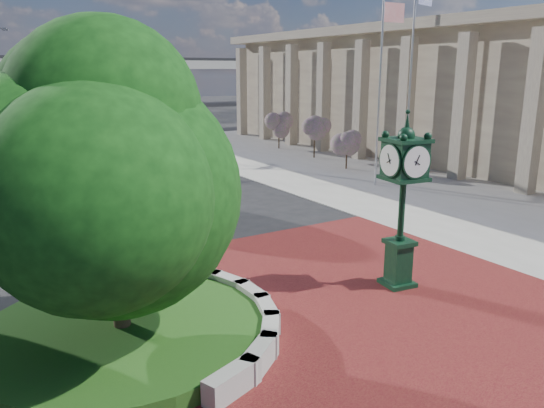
{
  "coord_description": "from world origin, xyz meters",
  "views": [
    {
      "loc": [
        -7.77,
        -10.58,
        5.74
      ],
      "look_at": [
        -0.26,
        1.5,
        2.14
      ],
      "focal_mm": 35.0,
      "sensor_mm": 36.0,
      "label": 1
    }
  ],
  "objects": [
    {
      "name": "shrub_near",
      "position": [
        12.38,
        13.48,
        1.59
      ],
      "size": [
        1.2,
        1.2,
        2.2
      ],
      "color": "#38281C",
      "rests_on": "ground"
    },
    {
      "name": "shrub_far",
      "position": [
        13.51,
        22.68,
        1.59
      ],
      "size": [
        1.2,
        1.2,
        2.2
      ],
      "color": "#38281C",
      "rests_on": "ground"
    },
    {
      "name": "civic_building",
      "position": [
        23.6,
        12.0,
        4.33
      ],
      "size": [
        17.35,
        44.0,
        8.6
      ],
      "color": "gray",
      "rests_on": "ground"
    },
    {
      "name": "flagpole_b",
      "position": [
        15.0,
        11.29,
        5.43
      ],
      "size": [
        1.63,
        0.44,
        10.6
      ],
      "color": "silver",
      "rests_on": "ground"
    },
    {
      "name": "parked_car",
      "position": [
        -0.01,
        34.56,
        0.78
      ],
      "size": [
        3.57,
        4.91,
        1.55
      ],
      "primitive_type": "imported",
      "rotation": [
        0.0,
        0.0,
        0.43
      ],
      "color": "#510C0B",
      "rests_on": "ground"
    },
    {
      "name": "flagpole_a",
      "position": [
        10.73,
        9.19,
        4.7
      ],
      "size": [
        1.44,
        0.16,
        9.18
      ],
      "color": "silver",
      "rests_on": "ground"
    },
    {
      "name": "shrub_mid",
      "position": [
        13.2,
        17.81,
        1.59
      ],
      "size": [
        1.2,
        1.2,
        2.2
      ],
      "color": "#38281C",
      "rests_on": "ground"
    },
    {
      "name": "grass_bed",
      "position": [
        -5.0,
        0.0,
        0.2
      ],
      "size": [
        6.1,
        6.1,
        0.4
      ],
      "primitive_type": "cylinder",
      "color": "#173F12",
      "rests_on": "ground"
    },
    {
      "name": "ground",
      "position": [
        0.0,
        0.0,
        0.0
      ],
      "size": [
        200.0,
        200.0,
        0.0
      ],
      "primitive_type": "plane",
      "color": "black",
      "rests_on": "ground"
    },
    {
      "name": "tree_street",
      "position": [
        -4.0,
        18.0,
        3.24
      ],
      "size": [
        4.4,
        4.4,
        5.45
      ],
      "color": "#38281C",
      "rests_on": "ground"
    },
    {
      "name": "plaza",
      "position": [
        0.0,
        -1.0,
        0.02
      ],
      "size": [
        12.0,
        12.0,
        0.04
      ],
      "primitive_type": "cube",
      "color": "maroon",
      "rests_on": "ground"
    },
    {
      "name": "post_clock",
      "position": [
        2.27,
        -0.92,
        2.58
      ],
      "size": [
        1.09,
        1.09,
        4.7
      ],
      "color": "black",
      "rests_on": "ground"
    },
    {
      "name": "street_lamp_near",
      "position": [
        3.99,
        27.73,
        5.06
      ],
      "size": [
        1.83,
        0.92,
        8.63
      ],
      "color": "slate",
      "rests_on": "ground"
    },
    {
      "name": "sidewalk",
      "position": [
        16.0,
        10.0,
        0.02
      ],
      "size": [
        20.0,
        50.0,
        0.04
      ],
      "primitive_type": "cube",
      "color": "#9E9B93",
      "rests_on": "ground"
    },
    {
      "name": "tree_planter",
      "position": [
        -5.0,
        0.0,
        3.72
      ],
      "size": [
        5.2,
        5.2,
        6.33
      ],
      "color": "#38281C",
      "rests_on": "ground"
    },
    {
      "name": "planter_wall",
      "position": [
        -2.71,
        -0.0,
        0.27
      ],
      "size": [
        2.96,
        6.77,
        0.54
      ],
      "color": "#9E9B93",
      "rests_on": "ground"
    }
  ]
}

